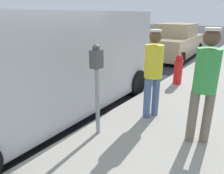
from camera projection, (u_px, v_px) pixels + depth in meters
name	position (u px, v px, depth m)	size (l,w,h in m)	color
ground_plane	(39.00, 123.00, 4.26)	(80.00, 80.00, 0.00)	#2D2D33
parking_meter_near	(97.00, 75.00, 3.30)	(0.14, 0.18, 1.52)	gray
pedestrian_in_green	(205.00, 80.00, 3.08)	(0.34, 0.34, 1.77)	#726656
pedestrian_in_yellow	(153.00, 69.00, 3.94)	(0.34, 0.35, 1.69)	#4C608C
parked_van	(49.00, 62.00, 4.33)	(2.26, 5.26, 2.15)	#BCBCC1
parked_sedan_ahead	(174.00, 42.00, 10.43)	(2.17, 4.50, 1.65)	tan
fire_hydrant	(178.00, 70.00, 6.07)	(0.24, 0.24, 0.86)	red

